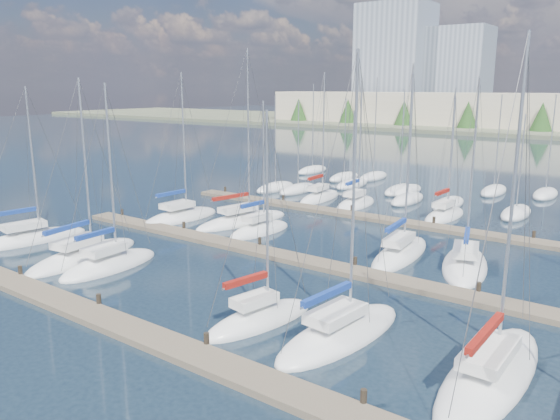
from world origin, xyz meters
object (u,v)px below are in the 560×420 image
Objects in this scene: sailboat_a at (31,239)px; sailboat_n at (320,198)px; sailboat_d at (259,319)px; sailboat_l at (465,265)px; sailboat_p at (444,215)px; sailboat_i at (242,221)px; sailboat_k at (400,253)px; sailboat_c at (110,265)px; sailboat_j at (260,230)px; sailboat_e at (341,333)px; sailboat_o at (356,204)px; sailboat_h at (181,217)px; sailboat_f at (491,374)px; sailboat_b at (84,256)px.

sailboat_n is at bearing 79.53° from sailboat_a.
sailboat_d is 15.92m from sailboat_l.
sailboat_i reaches higher than sailboat_p.
sailboat_k is at bearing -45.84° from sailboat_n.
sailboat_l reaches higher than sailboat_c.
sailboat_e is at bearing -35.30° from sailboat_j.
sailboat_l is 16.56m from sailboat_j.
sailboat_e is 1.24× the size of sailboat_j.
sailboat_a is 0.95× the size of sailboat_l.
sailboat_j is at bearing -99.27° from sailboat_o.
sailboat_i is (-0.73, 14.55, 0.01)m from sailboat_c.
sailboat_e is 0.90× the size of sailboat_i.
sailboat_e is at bearing -78.46° from sailboat_p.
sailboat_c is (6.18, -12.37, 0.00)m from sailboat_h.
sailboat_f is (21.95, -12.32, -0.01)m from sailboat_j.
sailboat_a reaches higher than sailboat_d.
sailboat_e is 19.71m from sailboat_j.
sailboat_l is at bearing 8.76° from sailboat_j.
sailboat_f is (11.04, 1.45, -0.02)m from sailboat_d.
sailboat_j is (-12.00, -0.93, -0.00)m from sailboat_k.
sailboat_e is 17.62m from sailboat_c.
sailboat_b reaches higher than sailboat_d.
sailboat_p is (9.02, 0.34, -0.01)m from sailboat_o.
sailboat_k is 0.90× the size of sailboat_i.
sailboat_p is at bearing 105.86° from sailboat_e.
sailboat_n is at bearing 72.49° from sailboat_h.
sailboat_i is (5.45, 2.18, 0.01)m from sailboat_h.
sailboat_c reaches higher than sailboat_p.
sailboat_p is at bearing 61.48° from sailboat_c.
sailboat_d is 1.00× the size of sailboat_j.
sailboat_a is at bearing -111.60° from sailboat_i.
sailboat_o is 1.17× the size of sailboat_d.
sailboat_i reaches higher than sailboat_n.
sailboat_o reaches higher than sailboat_c.
sailboat_j is at bearing -15.64° from sailboat_i.
sailboat_o is 19.80m from sailboat_l.
sailboat_b is (-16.52, 1.04, -0.02)m from sailboat_d.
sailboat_c is at bearing 7.40° from sailboat_a.
sailboat_c is at bearing -96.40° from sailboat_j.
sailboat_i reaches higher than sailboat_h.
sailboat_c reaches higher than sailboat_d.
sailboat_h is 0.98× the size of sailboat_k.
sailboat_n is 0.96× the size of sailboat_f.
sailboat_h is 1.04× the size of sailboat_l.
sailboat_p is at bearing 58.72° from sailboat_j.
sailboat_l is at bearing 33.24° from sailboat_c.
sailboat_d is 14.75m from sailboat_k.
sailboat_p is at bearing -5.09° from sailboat_n.
sailboat_i is at bearing 162.33° from sailboat_l.
sailboat_e reaches higher than sailboat_n.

